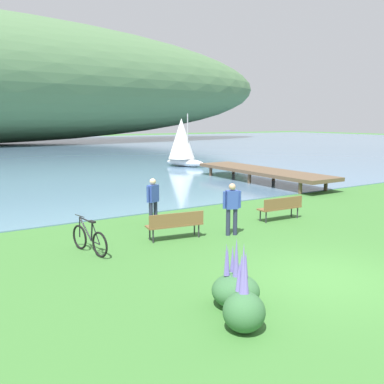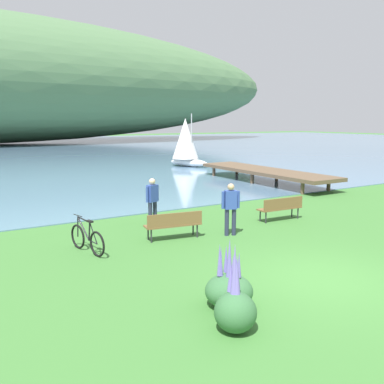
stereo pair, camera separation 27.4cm
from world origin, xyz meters
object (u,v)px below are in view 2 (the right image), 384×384
Objects in this scene: park_bench_further_along at (174,223)px; bicycle_leaning_near_bench at (87,239)px; person_at_shoreline at (152,199)px; sailboat_toward_hillside at (186,142)px; park_bench_near_camera at (281,207)px; person_on_the_grass at (231,206)px.

bicycle_leaning_near_bench is (-2.73, 0.10, -0.12)m from park_bench_further_along.
person_at_shoreline is 0.41× the size of sailboat_toward_hillside.
bicycle_leaning_near_bench is 1.02× the size of person_at_shoreline.
park_bench_further_along is (-4.63, -0.13, 0.00)m from park_bench_near_camera.
person_on_the_grass reaches higher than park_bench_further_along.
sailboat_toward_hillside is (10.69, 15.96, 1.03)m from person_at_shoreline.
person_on_the_grass is 0.41× the size of sailboat_toward_hillside.
sailboat_toward_hillside is (10.85, 17.81, 1.49)m from park_bench_further_along.
park_bench_near_camera and park_bench_further_along have the same top height.
person_on_the_grass is at bearing -55.54° from person_at_shoreline.
person_at_shoreline is 19.24m from sailboat_toward_hillside.
park_bench_further_along is 1.08× the size of person_at_shoreline.
park_bench_further_along is at bearing -2.20° from bicycle_leaning_near_bench.
park_bench_near_camera is 0.98× the size of park_bench_further_along.
person_at_shoreline is at bearing 124.46° from person_on_the_grass.
park_bench_further_along is at bearing 163.12° from person_on_the_grass.
bicycle_leaning_near_bench is 22.37m from sailboat_toward_hillside.
person_at_shoreline is (2.89, 1.74, 0.58)m from bicycle_leaning_near_bench.
bicycle_leaning_near_bench is 3.42m from person_at_shoreline.
sailboat_toward_hillside is (9.05, 18.35, 1.03)m from person_on_the_grass.
person_at_shoreline and person_on_the_grass have the same top height.
sailboat_toward_hillside is at bearing 52.51° from bicycle_leaning_near_bench.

